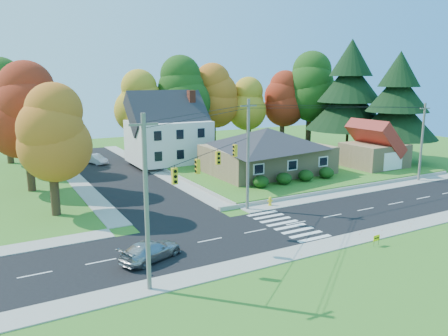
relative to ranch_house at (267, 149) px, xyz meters
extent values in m
plane|color=#3D7923|center=(-8.00, -16.00, -3.27)|extent=(120.00, 120.00, 0.00)
cube|color=black|center=(-8.00, -16.00, -3.26)|extent=(90.00, 8.00, 0.02)
cube|color=black|center=(-16.00, 10.00, -3.25)|extent=(8.00, 44.00, 0.02)
cube|color=#9C9A90|center=(-8.00, -11.00, -3.23)|extent=(90.00, 2.00, 0.08)
cube|color=#9C9A90|center=(-8.00, -21.00, -3.23)|extent=(90.00, 2.00, 0.08)
cube|color=#3D7923|center=(5.00, 5.00, -3.02)|extent=(30.00, 30.00, 0.50)
cube|color=tan|center=(0.00, 0.00, -1.17)|extent=(14.00, 10.00, 3.20)
pyramid|color=#26262B|center=(0.00, 0.00, 1.53)|extent=(14.60, 10.60, 2.20)
cube|color=silver|center=(-8.00, 12.00, 0.03)|extent=(10.00, 8.00, 5.60)
pyramid|color=#26262B|center=(-8.00, 12.00, 4.03)|extent=(10.40, 8.40, 2.40)
cube|color=brown|center=(-4.50, 12.00, 2.03)|extent=(0.90, 0.90, 9.60)
cube|color=tan|center=(14.00, -4.00, -1.27)|extent=(7.00, 6.00, 3.00)
pyramid|color=maroon|center=(14.00, -4.00, 1.03)|extent=(7.30, 6.30, 1.60)
cube|color=silver|center=(14.00, -7.05, -1.57)|extent=(3.20, 0.10, 2.20)
ellipsoid|color=#163A10|center=(-5.00, -6.20, -2.13)|extent=(1.70, 1.70, 1.27)
ellipsoid|color=#163A10|center=(-2.00, -6.20, -2.13)|extent=(1.70, 1.70, 1.27)
ellipsoid|color=#163A10|center=(1.00, -6.20, -2.13)|extent=(1.70, 1.70, 1.27)
ellipsoid|color=#163A10|center=(4.00, -6.20, -2.13)|extent=(1.70, 1.70, 1.27)
cylinder|color=#666059|center=(-22.50, -21.20, 1.73)|extent=(0.26, 0.26, 10.00)
cube|color=#666059|center=(-22.50, -21.20, 6.13)|extent=(1.60, 0.12, 0.12)
cylinder|color=#666059|center=(-9.50, -10.80, 1.73)|extent=(0.26, 0.26, 10.00)
cube|color=#666059|center=(-9.50, -10.80, 6.13)|extent=(1.60, 0.12, 0.12)
cylinder|color=#666059|center=(14.00, -10.80, 1.23)|extent=(0.26, 0.26, 9.00)
cube|color=#666059|center=(14.00, -10.80, 5.13)|extent=(1.60, 0.12, 0.12)
cube|color=gold|center=(-20.00, -19.20, 2.68)|extent=(0.34, 0.26, 1.00)
cube|color=gold|center=(-17.50, -17.20, 2.68)|extent=(0.26, 0.34, 1.00)
cube|color=gold|center=(-14.80, -15.05, 2.68)|extent=(0.34, 0.26, 1.00)
cube|color=gold|center=(-12.00, -12.80, 2.68)|extent=(0.26, 0.34, 1.00)
cylinder|color=black|center=(-16.00, -16.00, 3.33)|extent=(13.02, 10.43, 0.04)
cylinder|color=#3F2A19|center=(-10.00, 18.00, -0.07)|extent=(0.80, 0.80, 5.40)
sphere|color=#B28D22|center=(-10.00, 18.00, 3.83)|extent=(6.72, 6.72, 6.72)
sphere|color=#B28D22|center=(-10.00, 18.00, 5.51)|extent=(5.91, 5.91, 5.91)
sphere|color=#B28D22|center=(-10.00, 18.00, 7.19)|extent=(5.11, 5.11, 5.11)
cylinder|color=#3F2A19|center=(-4.00, 17.00, 0.38)|extent=(0.86, 0.86, 6.30)
sphere|color=#1F4814|center=(-4.00, 17.00, 4.93)|extent=(7.84, 7.84, 7.84)
sphere|color=#1F4814|center=(-4.00, 17.00, 6.89)|extent=(6.90, 6.90, 6.90)
sphere|color=#1F4814|center=(-4.00, 17.00, 8.85)|extent=(5.96, 5.96, 5.96)
cylinder|color=#3F2A19|center=(2.00, 18.00, 0.16)|extent=(0.83, 0.83, 5.85)
sphere|color=#BF601A|center=(2.00, 18.00, 4.38)|extent=(7.28, 7.28, 7.28)
sphere|color=#BF601A|center=(2.00, 18.00, 6.20)|extent=(6.41, 6.41, 6.41)
sphere|color=#BF601A|center=(2.00, 18.00, 8.02)|extent=(5.53, 5.53, 5.53)
cylinder|color=#3F2A19|center=(8.00, 17.00, -0.29)|extent=(0.77, 0.77, 4.95)
sphere|color=#B28D22|center=(8.00, 17.00, 3.28)|extent=(6.16, 6.16, 6.16)
sphere|color=#B28D22|center=(8.00, 17.00, 4.82)|extent=(5.42, 5.42, 5.42)
sphere|color=#B28D22|center=(8.00, 17.00, 6.36)|extent=(4.68, 4.68, 4.68)
cylinder|color=#3F2A19|center=(14.00, 16.00, -0.07)|extent=(0.80, 0.80, 5.40)
sphere|color=maroon|center=(14.00, 16.00, 3.83)|extent=(6.72, 6.72, 6.72)
sphere|color=maroon|center=(14.00, 16.00, 5.51)|extent=(5.91, 5.91, 5.91)
sphere|color=maroon|center=(14.00, 16.00, 7.19)|extent=(5.11, 5.11, 5.11)
cylinder|color=#3F2A19|center=(18.00, 14.00, 0.61)|extent=(0.89, 0.89, 6.75)
sphere|color=#1F4814|center=(18.00, 14.00, 5.48)|extent=(8.40, 8.40, 8.40)
sphere|color=#1F4814|center=(18.00, 14.00, 7.58)|extent=(7.39, 7.39, 7.39)
sphere|color=#1F4814|center=(18.00, 14.00, 9.68)|extent=(6.38, 6.38, 6.38)
cylinder|color=#3F2A19|center=(19.00, 6.00, -1.33)|extent=(0.40, 0.40, 2.88)
cone|color=black|center=(19.00, 6.00, 4.11)|extent=(12.80, 12.80, 6.72)
cone|color=black|center=(19.00, 6.00, 7.95)|extent=(9.60, 9.60, 6.08)
cone|color=black|center=(19.00, 6.00, 11.47)|extent=(6.40, 6.40, 5.44)
cylinder|color=#3F2A19|center=(20.00, -2.00, -1.51)|extent=(0.40, 0.40, 2.52)
cone|color=black|center=(20.00, -2.00, 3.25)|extent=(11.20, 11.20, 5.88)
cone|color=black|center=(20.00, -2.00, 6.61)|extent=(8.40, 8.40, 5.32)
cone|color=black|center=(20.00, -2.00, 9.69)|extent=(5.60, 5.60, 4.76)
cylinder|color=#3F2A19|center=(-25.00, -4.00, -0.79)|extent=(0.77, 0.77, 4.95)
sphere|color=#BF601A|center=(-25.00, -4.00, 2.78)|extent=(6.16, 6.16, 6.16)
sphere|color=#BF601A|center=(-25.00, -4.00, 4.32)|extent=(5.42, 5.42, 5.42)
sphere|color=#BF601A|center=(-25.00, -4.00, 5.86)|extent=(4.68, 4.68, 4.68)
cylinder|color=#3F2A19|center=(-26.00, 6.00, -0.34)|extent=(0.83, 0.83, 5.85)
sphere|color=maroon|center=(-26.00, 6.00, 3.88)|extent=(7.28, 7.28, 7.28)
sphere|color=maroon|center=(-26.00, 6.00, 5.70)|extent=(6.41, 6.41, 6.41)
sphere|color=maroon|center=(-26.00, 6.00, 7.52)|extent=(5.53, 5.53, 5.53)
cylinder|color=#3F2A19|center=(-25.00, 16.00, -0.57)|extent=(0.80, 0.80, 5.40)
sphere|color=#B28D22|center=(-25.00, 16.00, 3.33)|extent=(6.72, 6.72, 6.72)
sphere|color=#B28D22|center=(-25.00, 16.00, 5.01)|extent=(5.91, 5.91, 5.91)
sphere|color=#B28D22|center=(-25.00, 16.00, 6.69)|extent=(5.11, 5.11, 5.11)
cylinder|color=#3F2A19|center=(-27.00, 24.00, -0.12)|extent=(0.86, 0.86, 6.30)
sphere|color=#1F4814|center=(-27.00, 24.00, 4.43)|extent=(7.84, 7.84, 7.84)
sphere|color=#1F4814|center=(-27.00, 24.00, 6.39)|extent=(6.90, 6.90, 6.90)
sphere|color=#1F4814|center=(-27.00, 24.00, 8.35)|extent=(5.96, 5.96, 5.96)
imported|color=#A7A7A7|center=(-21.01, -17.27, -2.59)|extent=(4.84, 3.37, 1.30)
imported|color=#B9B7C7|center=(-16.60, 17.61, -2.59)|extent=(2.68, 4.25, 1.32)
cylinder|color=yellow|center=(-7.07, -10.90, -3.21)|extent=(0.40, 0.40, 0.11)
cylinder|color=yellow|center=(-7.07, -10.90, -2.87)|extent=(0.27, 0.27, 0.61)
sphere|color=yellow|center=(-7.07, -10.90, -2.51)|extent=(0.29, 0.29, 0.29)
cylinder|color=yellow|center=(-7.07, -10.90, -2.76)|extent=(0.52, 0.27, 0.13)
cylinder|color=black|center=(-6.29, -22.70, -3.00)|extent=(0.02, 0.02, 0.53)
cylinder|color=black|center=(-5.83, -22.70, -3.00)|extent=(0.02, 0.02, 0.53)
cube|color=#FEEB05|center=(-6.06, -22.70, -2.68)|extent=(0.64, 0.07, 0.43)
camera|label=1|loc=(-29.82, -43.22, 8.54)|focal=35.00mm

